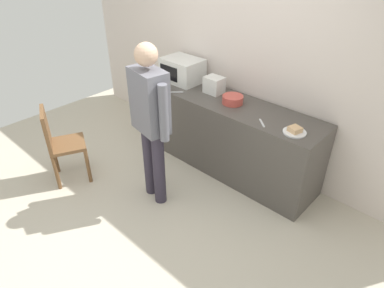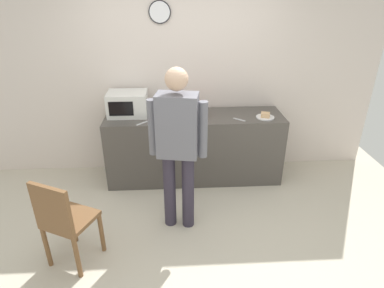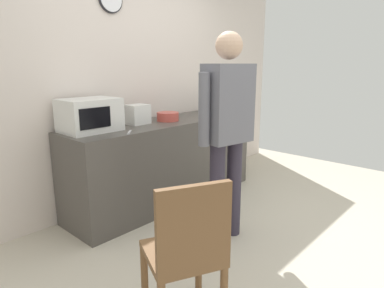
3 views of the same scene
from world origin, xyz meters
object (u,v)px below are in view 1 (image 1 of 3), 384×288
Objects in this scene: toaster at (214,85)px; spoon_utensil at (176,92)px; salad_bowl at (233,100)px; person_standing at (150,116)px; microwave at (183,70)px; sandwich_plate at (295,131)px; fork_utensil at (262,123)px; wooden_chair at (60,142)px.

toaster is 1.29× the size of spoon_utensil.
salad_bowl is 0.36m from toaster.
person_standing reaches higher than salad_bowl.
spoon_utensil is (-0.69, -0.22, -0.04)m from salad_bowl.
microwave is 1.77m from sandwich_plate.
person_standing is (0.42, -0.78, 0.12)m from spoon_utensil.
sandwich_plate is 0.13× the size of person_standing.
toaster is 1.29× the size of fork_utensil.
fork_utensil is 2.31m from wooden_chair.
salad_bowl is 1.04m from person_standing.
person_standing is at bearing -85.80° from toaster.
fork_utensil is at bearing -16.72° from toaster.
wooden_chair is at bearing -104.66° from microwave.
spoon_utensil is at bearing 118.56° from person_standing.
sandwich_plate is 0.95× the size of salad_bowl.
person_standing reaches higher than sandwich_plate.
toaster is 0.91m from fork_utensil.
sandwich_plate is 1.55m from spoon_utensil.
toaster is 0.23× the size of wooden_chair.
salad_bowl reaches higher than spoon_utensil.
toaster is (0.54, -0.01, -0.05)m from microwave.
salad_bowl is (-0.86, 0.12, 0.02)m from sandwich_plate.
microwave is 2.94× the size of fork_utensil.
wooden_chair reaches higher than spoon_utensil.
toaster is 0.12× the size of person_standing.
salad_bowl reaches higher than fork_utensil.
toaster is at bearing 170.29° from sandwich_plate.
salad_bowl reaches higher than sandwich_plate.
fork_utensil is at bearing -171.19° from sandwich_plate.
microwave reaches higher than fork_utensil.
salad_bowl is at bearing 75.01° from person_standing.
wooden_chair is (-0.62, -1.30, -0.39)m from spoon_utensil.
fork_utensil is at bearing 46.61° from person_standing.
fork_utensil is at bearing 36.45° from wooden_chair.
spoon_utensil is at bearing -138.09° from toaster.
fork_utensil is 0.18× the size of wooden_chair.
sandwich_plate is 1.43m from person_standing.
sandwich_plate is at bearing 8.81° from fork_utensil.
wooden_chair is (-1.83, -1.35, -0.39)m from fork_utensil.
microwave is 2.27× the size of toaster.
microwave is 1.76m from wooden_chair.
salad_bowl is 1.42× the size of spoon_utensil.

